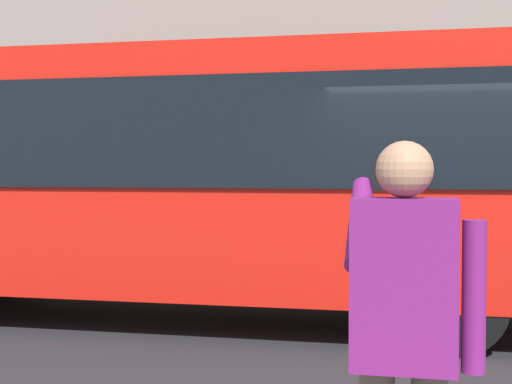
{
  "coord_description": "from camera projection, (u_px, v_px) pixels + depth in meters",
  "views": [
    {
      "loc": [
        0.45,
        7.45,
        1.75
      ],
      "look_at": [
        2.19,
        -0.68,
        1.47
      ],
      "focal_mm": 50.95,
      "sensor_mm": 36.0,
      "label": 1
    }
  ],
  "objects": [
    {
      "name": "pedestrian_photographer",
      "position": [
        404.0,
        324.0,
        2.8
      ],
      "size": [
        0.53,
        0.52,
        1.7
      ],
      "color": "#4C4238",
      "rests_on": "sidewalk_curb"
    },
    {
      "name": "ground_plane",
      "position": [
        456.0,
        342.0,
        7.25
      ],
      "size": [
        60.0,
        60.0,
        0.0
      ],
      "primitive_type": "plane",
      "color": "#232326"
    },
    {
      "name": "red_bus",
      "position": [
        180.0,
        173.0,
        8.43
      ],
      "size": [
        9.05,
        2.54,
        3.08
      ],
      "color": "red",
      "rests_on": "ground_plane"
    }
  ]
}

